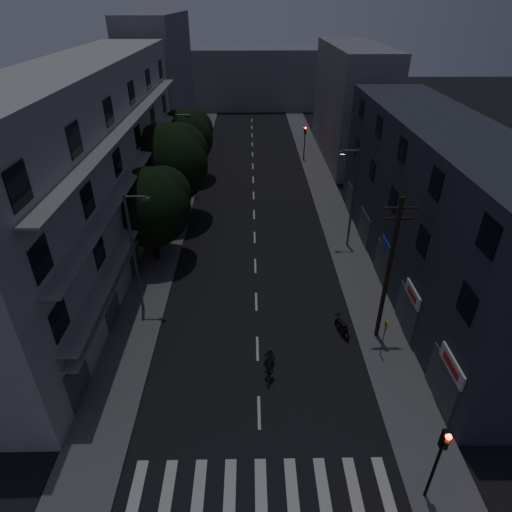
{
  "coord_description": "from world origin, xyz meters",
  "views": [
    {
      "loc": [
        -0.36,
        -12.06,
        17.63
      ],
      "look_at": [
        0.0,
        12.0,
        3.0
      ],
      "focal_mm": 30.0,
      "sensor_mm": 36.0,
      "label": 1
    }
  ],
  "objects_px": {
    "traffic_signal_near": "(441,452)",
    "cyclist": "(269,367)",
    "bus_stop_sign": "(385,332)",
    "motorcycle": "(342,328)",
    "utility_pole": "(389,269)"
  },
  "relations": [
    {
      "from": "motorcycle",
      "to": "cyclist",
      "type": "xyz_separation_m",
      "value": [
        -4.58,
        -3.45,
        0.27
      ]
    },
    {
      "from": "utility_pole",
      "to": "motorcycle",
      "type": "xyz_separation_m",
      "value": [
        -2.03,
        0.31,
        -4.4
      ]
    },
    {
      "from": "traffic_signal_near",
      "to": "cyclist",
      "type": "height_order",
      "value": "traffic_signal_near"
    },
    {
      "from": "traffic_signal_near",
      "to": "motorcycle",
      "type": "distance_m",
      "value": 10.52
    },
    {
      "from": "traffic_signal_near",
      "to": "bus_stop_sign",
      "type": "distance_m",
      "value": 8.13
    },
    {
      "from": "traffic_signal_near",
      "to": "bus_stop_sign",
      "type": "bearing_deg",
      "value": 88.09
    },
    {
      "from": "cyclist",
      "to": "traffic_signal_near",
      "type": "bearing_deg",
      "value": -44.0
    },
    {
      "from": "traffic_signal_near",
      "to": "motorcycle",
      "type": "relative_size",
      "value": 2.27
    },
    {
      "from": "traffic_signal_near",
      "to": "cyclist",
      "type": "xyz_separation_m",
      "value": [
        -6.12,
        6.61,
        -2.36
      ]
    },
    {
      "from": "traffic_signal_near",
      "to": "cyclist",
      "type": "bearing_deg",
      "value": 132.79
    },
    {
      "from": "traffic_signal_near",
      "to": "utility_pole",
      "type": "bearing_deg",
      "value": 87.09
    },
    {
      "from": "motorcycle",
      "to": "traffic_signal_near",
      "type": "bearing_deg",
      "value": -96.68
    },
    {
      "from": "bus_stop_sign",
      "to": "traffic_signal_near",
      "type": "bearing_deg",
      "value": -91.91
    },
    {
      "from": "motorcycle",
      "to": "cyclist",
      "type": "distance_m",
      "value": 5.75
    },
    {
      "from": "utility_pole",
      "to": "motorcycle",
      "type": "height_order",
      "value": "utility_pole"
    }
  ]
}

